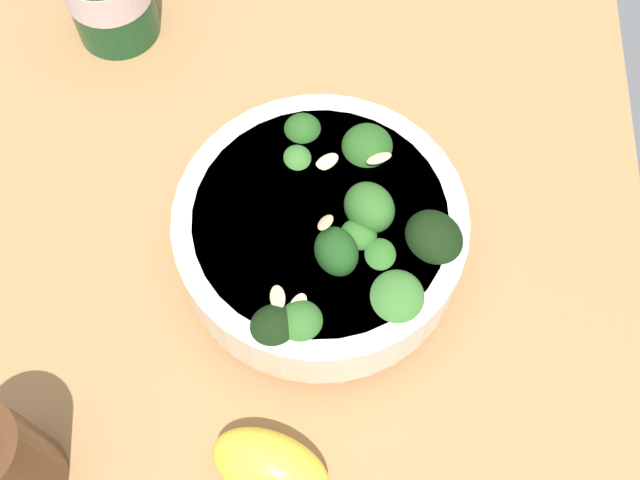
# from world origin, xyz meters

# --- Properties ---
(ground_plane) EXTENTS (0.57, 0.57, 0.04)m
(ground_plane) POSITION_xyz_m (0.00, 0.00, -0.02)
(ground_plane) COLOR #996D42
(bowl_of_broccoli) EXTENTS (0.20, 0.21, 0.09)m
(bowl_of_broccoli) POSITION_xyz_m (-0.01, -0.04, 0.04)
(bowl_of_broccoli) COLOR silver
(bowl_of_broccoli) RESTS_ON ground_plane
(lemon_wedge) EXTENTS (0.07, 0.09, 0.05)m
(lemon_wedge) POSITION_xyz_m (-0.16, -0.02, 0.03)
(lemon_wedge) COLOR yellow
(lemon_wedge) RESTS_ON ground_plane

